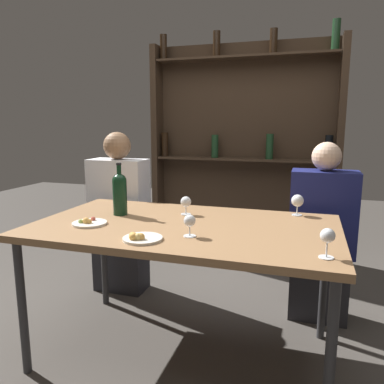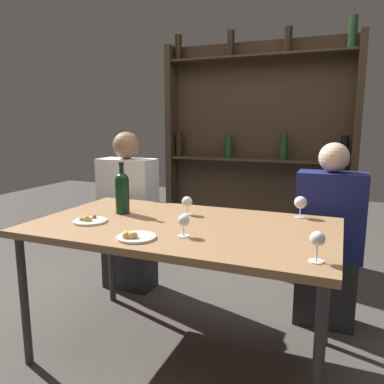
{
  "view_description": "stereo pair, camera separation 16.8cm",
  "coord_description": "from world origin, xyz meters",
  "px_view_note": "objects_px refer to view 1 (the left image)",
  "views": [
    {
      "loc": [
        0.62,
        -1.83,
        1.29
      ],
      "look_at": [
        0.0,
        0.14,
        0.91
      ],
      "focal_mm": 35.0,
      "sensor_mm": 36.0,
      "label": 1
    },
    {
      "loc": [
        0.78,
        -1.77,
        1.29
      ],
      "look_at": [
        0.0,
        0.14,
        0.91
      ],
      "focal_mm": 35.0,
      "sensor_mm": 36.0,
      "label": 2
    }
  ],
  "objects_px": {
    "wine_glass_1": "(186,202)",
    "food_plate_1": "(89,223)",
    "wine_glass_2": "(190,222)",
    "seated_person_right": "(321,239)",
    "wine_glass_3": "(328,237)",
    "food_plate_0": "(140,238)",
    "wine_bottle": "(120,192)",
    "seated_person_left": "(120,218)",
    "wine_glass_0": "(297,201)"
  },
  "relations": [
    {
      "from": "wine_glass_1",
      "to": "food_plate_1",
      "type": "height_order",
      "value": "wine_glass_1"
    },
    {
      "from": "wine_glass_2",
      "to": "seated_person_right",
      "type": "relative_size",
      "value": 0.09
    },
    {
      "from": "wine_glass_3",
      "to": "food_plate_0",
      "type": "distance_m",
      "value": 0.81
    },
    {
      "from": "food_plate_0",
      "to": "food_plate_1",
      "type": "xyz_separation_m",
      "value": [
        -0.38,
        0.17,
        -0.0
      ]
    },
    {
      "from": "wine_glass_2",
      "to": "seated_person_right",
      "type": "height_order",
      "value": "seated_person_right"
    },
    {
      "from": "wine_glass_2",
      "to": "food_plate_0",
      "type": "bearing_deg",
      "value": -147.19
    },
    {
      "from": "wine_bottle",
      "to": "food_plate_1",
      "type": "bearing_deg",
      "value": -102.59
    },
    {
      "from": "wine_glass_2",
      "to": "seated_person_left",
      "type": "distance_m",
      "value": 1.23
    },
    {
      "from": "wine_glass_0",
      "to": "seated_person_right",
      "type": "xyz_separation_m",
      "value": [
        0.15,
        0.28,
        -0.3
      ]
    },
    {
      "from": "food_plate_0",
      "to": "seated_person_left",
      "type": "height_order",
      "value": "seated_person_left"
    },
    {
      "from": "wine_glass_1",
      "to": "food_plate_0",
      "type": "relative_size",
      "value": 0.59
    },
    {
      "from": "wine_glass_0",
      "to": "food_plate_0",
      "type": "xyz_separation_m",
      "value": [
        -0.67,
        -0.71,
        -0.07
      ]
    },
    {
      "from": "wine_glass_3",
      "to": "food_plate_1",
      "type": "distance_m",
      "value": 1.2
    },
    {
      "from": "wine_bottle",
      "to": "seated_person_right",
      "type": "bearing_deg",
      "value": 26.45
    },
    {
      "from": "wine_glass_1",
      "to": "seated_person_left",
      "type": "distance_m",
      "value": 0.86
    },
    {
      "from": "wine_glass_3",
      "to": "food_plate_1",
      "type": "xyz_separation_m",
      "value": [
        -1.18,
        0.15,
        -0.08
      ]
    },
    {
      "from": "wine_glass_2",
      "to": "seated_person_left",
      "type": "relative_size",
      "value": 0.09
    },
    {
      "from": "wine_glass_2",
      "to": "seated_person_right",
      "type": "bearing_deg",
      "value": 53.93
    },
    {
      "from": "wine_glass_3",
      "to": "food_plate_1",
      "type": "bearing_deg",
      "value": 172.65
    },
    {
      "from": "wine_glass_1",
      "to": "food_plate_0",
      "type": "distance_m",
      "value": 0.54
    },
    {
      "from": "wine_bottle",
      "to": "food_plate_0",
      "type": "bearing_deg",
      "value": -52.06
    },
    {
      "from": "wine_glass_1",
      "to": "wine_glass_2",
      "type": "distance_m",
      "value": 0.43
    },
    {
      "from": "wine_glass_1",
      "to": "seated_person_left",
      "type": "xyz_separation_m",
      "value": [
        -0.69,
        0.45,
        -0.26
      ]
    },
    {
      "from": "wine_bottle",
      "to": "wine_glass_0",
      "type": "relative_size",
      "value": 2.47
    },
    {
      "from": "seated_person_right",
      "to": "wine_glass_0",
      "type": "bearing_deg",
      "value": -119.22
    },
    {
      "from": "wine_bottle",
      "to": "wine_glass_0",
      "type": "distance_m",
      "value": 1.03
    },
    {
      "from": "wine_bottle",
      "to": "seated_person_left",
      "type": "xyz_separation_m",
      "value": [
        -0.32,
        0.57,
        -0.32
      ]
    },
    {
      "from": "wine_glass_2",
      "to": "wine_glass_3",
      "type": "distance_m",
      "value": 0.62
    },
    {
      "from": "wine_bottle",
      "to": "wine_glass_2",
      "type": "xyz_separation_m",
      "value": [
        0.52,
        -0.29,
        -0.06
      ]
    },
    {
      "from": "food_plate_1",
      "to": "seated_person_right",
      "type": "xyz_separation_m",
      "value": [
        1.2,
        0.82,
        -0.22
      ]
    },
    {
      "from": "wine_glass_0",
      "to": "wine_glass_3",
      "type": "xyz_separation_m",
      "value": [
        0.14,
        -0.69,
        0.0
      ]
    },
    {
      "from": "food_plate_0",
      "to": "seated_person_left",
      "type": "xyz_separation_m",
      "value": [
        -0.64,
        0.99,
        -0.2
      ]
    },
    {
      "from": "wine_glass_0",
      "to": "wine_glass_3",
      "type": "bearing_deg",
      "value": -78.74
    },
    {
      "from": "wine_glass_2",
      "to": "food_plate_0",
      "type": "height_order",
      "value": "wine_glass_2"
    },
    {
      "from": "wine_glass_2",
      "to": "food_plate_0",
      "type": "distance_m",
      "value": 0.24
    },
    {
      "from": "wine_glass_2",
      "to": "food_plate_1",
      "type": "distance_m",
      "value": 0.58
    },
    {
      "from": "wine_glass_0",
      "to": "food_plate_0",
      "type": "height_order",
      "value": "wine_glass_0"
    },
    {
      "from": "wine_glass_1",
      "to": "food_plate_1",
      "type": "bearing_deg",
      "value": -139.44
    },
    {
      "from": "wine_glass_0",
      "to": "food_plate_1",
      "type": "xyz_separation_m",
      "value": [
        -1.05,
        -0.54,
        -0.07
      ]
    },
    {
      "from": "wine_glass_0",
      "to": "seated_person_right",
      "type": "bearing_deg",
      "value": 60.78
    },
    {
      "from": "food_plate_0",
      "to": "wine_glass_0",
      "type": "bearing_deg",
      "value": 46.72
    },
    {
      "from": "wine_bottle",
      "to": "food_plate_1",
      "type": "relative_size",
      "value": 1.68
    },
    {
      "from": "wine_bottle",
      "to": "wine_glass_0",
      "type": "xyz_separation_m",
      "value": [
        0.99,
        0.29,
        -0.05
      ]
    },
    {
      "from": "wine_glass_1",
      "to": "wine_glass_3",
      "type": "distance_m",
      "value": 0.92
    },
    {
      "from": "wine_glass_1",
      "to": "seated_person_right",
      "type": "bearing_deg",
      "value": 30.3
    },
    {
      "from": "wine_bottle",
      "to": "wine_glass_3",
      "type": "xyz_separation_m",
      "value": [
        1.13,
        -0.4,
        -0.05
      ]
    },
    {
      "from": "seated_person_left",
      "to": "food_plate_0",
      "type": "bearing_deg",
      "value": -56.89
    },
    {
      "from": "food_plate_1",
      "to": "seated_person_left",
      "type": "distance_m",
      "value": 0.88
    },
    {
      "from": "wine_glass_3",
      "to": "seated_person_right",
      "type": "distance_m",
      "value": 1.01
    },
    {
      "from": "wine_glass_3",
      "to": "seated_person_right",
      "type": "xyz_separation_m",
      "value": [
        0.02,
        0.97,
        -0.3
      ]
    }
  ]
}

